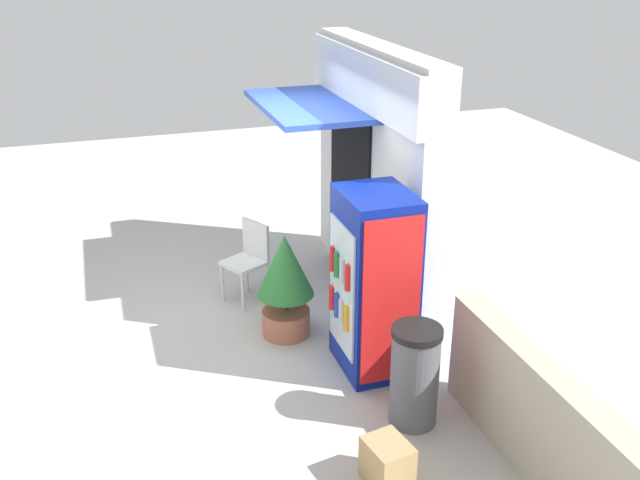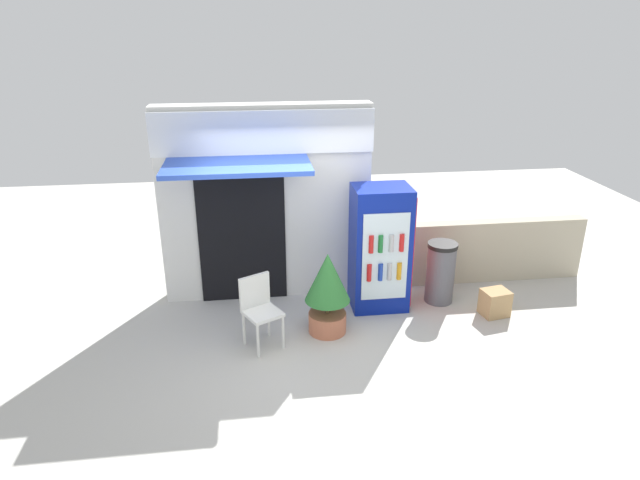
% 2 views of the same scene
% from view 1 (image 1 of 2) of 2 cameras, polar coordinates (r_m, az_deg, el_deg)
% --- Properties ---
extents(ground, '(16.00, 16.00, 0.00)m').
position_cam_1_polar(ground, '(7.67, -6.03, -6.63)').
color(ground, beige).
extents(storefront_building, '(2.93, 1.32, 2.76)m').
position_cam_1_polar(storefront_building, '(7.85, 4.14, 5.75)').
color(storefront_building, silver).
rests_on(storefront_building, ground).
extents(drink_cooler, '(0.79, 0.66, 1.74)m').
position_cam_1_polar(drink_cooler, '(6.54, 4.30, -3.48)').
color(drink_cooler, navy).
rests_on(drink_cooler, ground).
extents(plastic_chair, '(0.55, 0.55, 0.90)m').
position_cam_1_polar(plastic_chair, '(7.93, -5.66, -1.25)').
color(plastic_chair, silver).
rests_on(plastic_chair, ground).
extents(potted_plant_near_shop, '(0.58, 0.58, 1.10)m').
position_cam_1_polar(potted_plant_near_shop, '(7.16, -2.79, -3.08)').
color(potted_plant_near_shop, '#BC6B4C').
rests_on(potted_plant_near_shop, ground).
extents(trash_bin, '(0.42, 0.42, 0.90)m').
position_cam_1_polar(trash_bin, '(6.05, 7.55, -10.65)').
color(trash_bin, '#595960').
rests_on(trash_bin, ground).
extents(stone_boundary_wall, '(2.75, 0.23, 0.96)m').
position_cam_1_polar(stone_boundary_wall, '(5.57, 18.22, -14.79)').
color(stone_boundary_wall, '#B7AD93').
rests_on(stone_boundary_wall, ground).
extents(cardboard_box, '(0.40, 0.35, 0.36)m').
position_cam_1_polar(cardboard_box, '(5.59, 5.38, -17.28)').
color(cardboard_box, tan).
rests_on(cardboard_box, ground).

